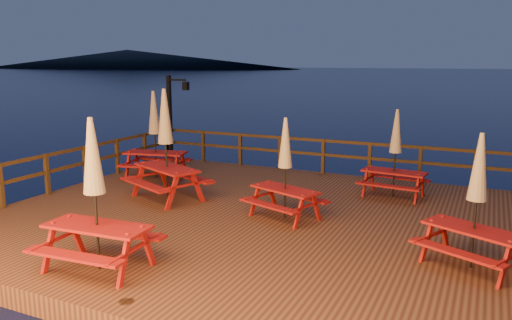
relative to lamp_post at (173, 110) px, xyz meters
The scene contains 12 objects.
ground 7.39m from the lamp_post, 40.16° to the right, with size 500.00×500.00×0.00m, color black.
deck 7.33m from the lamp_post, 40.16° to the right, with size 12.00×10.00×0.40m, color #472317.
deck_piles 7.48m from the lamp_post, 40.16° to the right, with size 11.44×9.44×1.40m.
railing 6.15m from the lamp_post, 27.22° to the right, with size 11.80×9.75×1.10m.
lamp_post is the anchor object (origin of this frame).
headland_left 241.46m from the lamp_post, 129.82° to the left, with size 180.00×84.00×9.00m, color black.
picnic_table_0 5.03m from the lamp_post, 57.75° to the right, with size 2.45×2.27×2.82m.
picnic_table_1 11.45m from the lamp_post, 29.46° to the right, with size 2.06×1.91×2.35m.
picnic_table_2 9.40m from the lamp_post, 63.47° to the right, with size 1.92×1.62×2.61m.
picnic_table_3 2.61m from the lamp_post, 68.19° to the right, with size 2.13×1.89×2.63m.
picnic_table_4 7.48m from the lamp_post, 36.38° to the right, with size 1.95×1.77×2.28m.
picnic_table_5 8.08m from the lamp_post, 11.13° to the right, with size 1.73×1.47×2.30m.
Camera 1 is at (4.66, -9.96, 3.91)m, focal length 35.00 mm.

